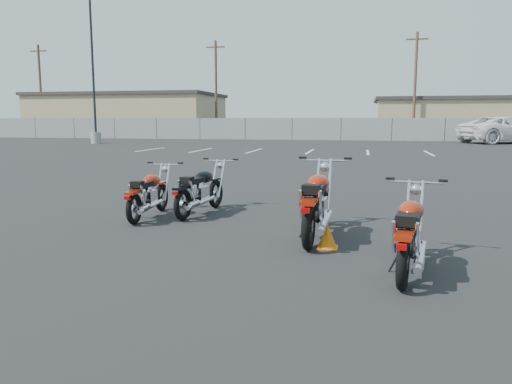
% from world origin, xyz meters
% --- Properties ---
extents(ground, '(120.00, 120.00, 0.00)m').
position_xyz_m(ground, '(0.00, 0.00, 0.00)').
color(ground, black).
rests_on(ground, ground).
extents(motorcycle_front_red, '(0.71, 1.82, 0.89)m').
position_xyz_m(motorcycle_front_red, '(-1.91, 1.60, 0.41)').
color(motorcycle_front_red, black).
rests_on(motorcycle_front_red, ground).
extents(motorcycle_second_black, '(0.74, 1.91, 0.94)m').
position_xyz_m(motorcycle_second_black, '(-1.14, 2.10, 0.43)').
color(motorcycle_second_black, black).
rests_on(motorcycle_second_black, ground).
extents(motorcycle_third_red, '(0.86, 2.22, 1.09)m').
position_xyz_m(motorcycle_third_red, '(1.07, 0.72, 0.49)').
color(motorcycle_third_red, black).
rests_on(motorcycle_third_red, ground).
extents(motorcycle_rear_red, '(0.75, 1.93, 0.95)m').
position_xyz_m(motorcycle_rear_red, '(2.22, -0.72, 0.43)').
color(motorcycle_rear_red, black).
rests_on(motorcycle_rear_red, ground).
extents(training_cone_near, '(0.27, 0.27, 0.32)m').
position_xyz_m(training_cone_near, '(1.26, 0.13, 0.16)').
color(training_cone_near, orange).
rests_on(training_cone_near, ground).
extents(light_pole_west, '(0.80, 0.70, 10.91)m').
position_xyz_m(light_pole_west, '(-16.68, 25.88, 2.89)').
color(light_pole_west, gray).
rests_on(light_pole_west, ground).
extents(chainlink_fence, '(80.06, 0.06, 1.80)m').
position_xyz_m(chainlink_fence, '(-0.00, 35.00, 0.90)').
color(chainlink_fence, gray).
rests_on(chainlink_fence, ground).
extents(tan_building_west, '(18.40, 10.40, 4.30)m').
position_xyz_m(tan_building_west, '(-22.00, 42.00, 2.16)').
color(tan_building_west, tan).
rests_on(tan_building_west, ground).
extents(tan_building_east, '(14.40, 9.40, 3.70)m').
position_xyz_m(tan_building_east, '(10.00, 44.00, 1.86)').
color(tan_building_east, tan).
rests_on(tan_building_east, ground).
extents(utility_pole_a, '(1.80, 0.24, 9.00)m').
position_xyz_m(utility_pole_a, '(-30.00, 39.00, 4.69)').
color(utility_pole_a, '#4F3424').
rests_on(utility_pole_a, ground).
extents(utility_pole_b, '(1.80, 0.24, 9.00)m').
position_xyz_m(utility_pole_b, '(-12.00, 40.00, 4.69)').
color(utility_pole_b, '#4F3424').
rests_on(utility_pole_b, ground).
extents(utility_pole_c, '(1.80, 0.24, 9.00)m').
position_xyz_m(utility_pole_c, '(6.00, 39.00, 4.69)').
color(utility_pole_c, '#4F3424').
rests_on(utility_pole_c, ground).
extents(parking_line_stripes, '(15.12, 4.00, 0.01)m').
position_xyz_m(parking_line_stripes, '(-2.50, 20.00, 0.00)').
color(parking_line_stripes, silver).
rests_on(parking_line_stripes, ground).
extents(white_van, '(6.23, 8.47, 2.99)m').
position_xyz_m(white_van, '(11.81, 32.31, 1.50)').
color(white_van, white).
rests_on(white_van, ground).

